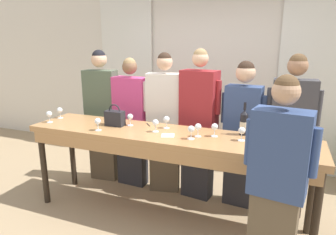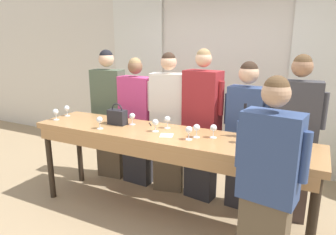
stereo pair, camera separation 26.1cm
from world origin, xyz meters
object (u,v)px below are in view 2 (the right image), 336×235
object	(u,v)px
wine_glass_center_mid	(155,123)
guest_cream_sweater	(169,122)
wine_glass_front_mid	(240,133)
guest_navy_coat	(245,134)
wine_glass_center_right	(189,130)
wine_glass_front_left	(213,128)
guest_olive_jacket	(109,113)
handbag	(117,117)
tasting_bar	(164,141)
wine_glass_back_mid	(167,120)
wine_glass_near_host	(197,128)
guest_striped_shirt	(202,125)
host_pouring	(267,190)
wine_glass_center_left	(67,109)
guest_pink_top	(137,121)
guest_beige_cap	(294,138)
wine_glass_front_right	(56,112)
wine_glass_back_right	(132,117)
wine_glass_back_left	(100,120)
wine_bottle	(244,125)

from	to	relation	value
wine_glass_center_mid	guest_cream_sweater	xyz separation A→B (m)	(-0.14, 0.60, -0.16)
wine_glass_front_mid	guest_navy_coat	bearing A→B (deg)	97.19
wine_glass_front_mid	wine_glass_center_right	bearing A→B (deg)	-164.19
wine_glass_front_left	guest_olive_jacket	bearing A→B (deg)	162.82
handbag	guest_olive_jacket	distance (m)	0.79
wine_glass_center_mid	guest_cream_sweater	bearing A→B (deg)	103.32
tasting_bar	wine_glass_center_mid	bearing A→B (deg)	174.68
handbag	wine_glass_back_mid	xyz separation A→B (m)	(0.59, 0.12, 0.00)
wine_glass_near_host	guest_striped_shirt	xyz separation A→B (m)	(-0.16, 0.59, -0.14)
host_pouring	wine_glass_center_left	bearing A→B (deg)	165.29
wine_glass_center_left	guest_pink_top	xyz separation A→B (m)	(0.73, 0.51, -0.20)
wine_glass_front_left	wine_glass_center_right	xyz separation A→B (m)	(-0.20, -0.17, 0.00)
guest_beige_cap	wine_glass_front_right	bearing A→B (deg)	-164.90
guest_cream_sweater	guest_beige_cap	bearing A→B (deg)	-0.00
wine_glass_back_right	wine_glass_front_mid	bearing A→B (deg)	-3.51
wine_glass_center_right	wine_glass_back_left	distance (m)	1.03
guest_olive_jacket	handbag	bearing A→B (deg)	-45.08
wine_glass_front_mid	guest_pink_top	bearing A→B (deg)	159.79
guest_olive_jacket	host_pouring	bearing A→B (deg)	-27.12
wine_glass_back_right	wine_glass_back_mid	bearing A→B (deg)	6.62
tasting_bar	wine_glass_front_right	world-z (taller)	wine_glass_front_right
wine_glass_back_right	host_pouring	size ratio (longest dim) A/B	0.08
wine_glass_back_left	guest_cream_sweater	distance (m)	0.92
guest_pink_top	guest_cream_sweater	size ratio (longest dim) A/B	0.96
wine_glass_back_right	guest_cream_sweater	world-z (taller)	guest_cream_sweater
wine_glass_front_mid	wine_glass_center_left	bearing A→B (deg)	178.79
wine_glass_center_right	wine_glass_back_right	world-z (taller)	same
wine_glass_center_left	wine_glass_center_right	xyz separation A→B (m)	(1.78, -0.18, 0.00)
guest_navy_coat	wine_glass_center_right	bearing A→B (deg)	-120.03
wine_glass_front_left	wine_glass_center_mid	world-z (taller)	same
wine_bottle	guest_cream_sweater	size ratio (longest dim) A/B	0.19
tasting_bar	host_pouring	world-z (taller)	host_pouring
wine_glass_near_host	guest_navy_coat	bearing A→B (deg)	58.66
guest_cream_sweater	guest_navy_coat	distance (m)	0.97
wine_glass_near_host	host_pouring	distance (m)	1.02
wine_glass_near_host	guest_navy_coat	world-z (taller)	guest_navy_coat
wine_glass_center_mid	host_pouring	size ratio (longest dim) A/B	0.08
wine_glass_front_mid	wine_bottle	bearing A→B (deg)	92.96
tasting_bar	wine_glass_back_right	bearing A→B (deg)	164.92
wine_glass_center_right	wine_glass_front_left	bearing A→B (deg)	40.40
wine_glass_back_right	guest_navy_coat	size ratio (longest dim) A/B	0.08
wine_glass_near_host	guest_cream_sweater	distance (m)	0.86
handbag	guest_striped_shirt	xyz separation A→B (m)	(0.84, 0.55, -0.14)
guest_beige_cap	wine_glass_center_left	bearing A→B (deg)	-169.26
wine_glass_back_mid	wine_glass_back_right	size ratio (longest dim) A/B	1.00
guest_beige_cap	guest_striped_shirt	bearing A→B (deg)	-180.00
wine_bottle	wine_glass_front_mid	world-z (taller)	wine_bottle
wine_glass_center_left	wine_glass_back_right	distance (m)	0.98
wine_glass_back_mid	guest_beige_cap	xyz separation A→B (m)	(1.29, 0.43, -0.15)
guest_striped_shirt	wine_glass_front_mid	bearing A→B (deg)	-43.42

